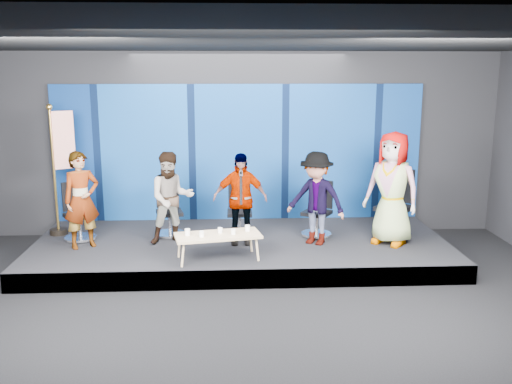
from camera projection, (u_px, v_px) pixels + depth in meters
The scene contains 21 objects.
ground at pixel (246, 319), 7.42m from camera, with size 10.00×10.00×0.00m, color black.
room_walls at pixel (246, 132), 6.90m from camera, with size 10.02×8.02×3.51m.
riser at pixel (241, 248), 9.83m from camera, with size 7.00×3.00×0.30m, color black.
backdrop at pixel (239, 153), 10.93m from camera, with size 7.00×0.08×2.60m, color #061D4E.
chair_a at pixel (79, 221), 9.79m from camera, with size 0.76×0.76×0.98m.
panelist_a at pixel (82, 200), 9.25m from camera, with size 0.58×0.38×1.59m, color black.
chair_b at pixel (169, 217), 10.03m from camera, with size 0.65×0.65×0.96m.
panelist_b at pixel (171, 198), 9.46m from camera, with size 0.75×0.59×1.55m, color black.
chair_c at pixel (240, 218), 10.04m from camera, with size 0.54×0.54×0.95m.
panelist_c at pixel (240, 199), 9.46m from camera, with size 0.90×0.38×1.54m, color black.
chair_d at pixel (318, 218), 10.01m from camera, with size 0.75×0.75×0.96m.
panelist_d at pixel (316, 198), 9.43m from camera, with size 1.01×0.58×1.56m, color black.
chair_e at pixel (395, 214), 10.01m from camera, with size 0.92×0.92×1.16m.
panelist_e at pixel (392, 188), 9.43m from camera, with size 0.92×0.60×1.89m, color black.
coffee_table at pixel (218, 236), 8.73m from camera, with size 1.38×0.79×0.40m.
mug_a at pixel (187, 232), 8.67m from camera, with size 0.08×0.08×0.10m, color white.
mug_b at pixel (202, 234), 8.59m from camera, with size 0.08×0.08×0.09m, color white.
mug_c at pixel (220, 230), 8.79m from camera, with size 0.07×0.07×0.08m, color white.
mug_d at pixel (233, 232), 8.72m from camera, with size 0.07×0.07×0.08m, color white.
mug_e at pixel (248, 228), 8.90m from camera, with size 0.08×0.08×0.09m, color white.
flag_stand at pixel (61, 166), 9.92m from camera, with size 0.51×0.33×2.30m.
Camera 1 is at (-0.23, -6.89, 3.19)m, focal length 40.00 mm.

